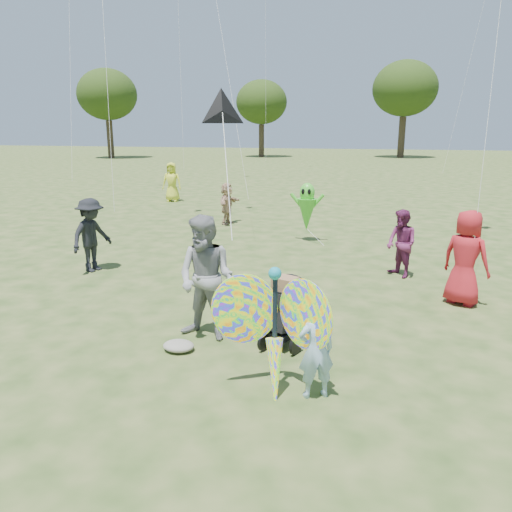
# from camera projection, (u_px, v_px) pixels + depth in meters

# --- Properties ---
(ground) EXTENTS (160.00, 160.00, 0.00)m
(ground) POSITION_uv_depth(u_px,v_px,m) (241.00, 351.00, 7.50)
(ground) COLOR #51592B
(ground) RESTS_ON ground
(child_girl) EXTENTS (0.55, 0.48, 1.26)m
(child_girl) POSITION_uv_depth(u_px,v_px,m) (316.00, 350.00, 6.09)
(child_girl) COLOR #95BAD3
(child_girl) RESTS_ON ground
(adult_man) EXTENTS (1.08, 0.91, 1.98)m
(adult_man) POSITION_uv_depth(u_px,v_px,m) (206.00, 278.00, 7.76)
(adult_man) COLOR gray
(adult_man) RESTS_ON ground
(grey_bag) EXTENTS (0.48, 0.39, 0.15)m
(grey_bag) POSITION_uv_depth(u_px,v_px,m) (179.00, 346.00, 7.51)
(grey_bag) COLOR gray
(grey_bag) RESTS_ON ground
(crowd_a) EXTENTS (1.05, 0.95, 1.81)m
(crowd_a) POSITION_uv_depth(u_px,v_px,m) (466.00, 258.00, 9.34)
(crowd_a) COLOR #B21C24
(crowd_a) RESTS_ON ground
(crowd_b) EXTENTS (0.87, 1.22, 1.72)m
(crowd_b) POSITION_uv_depth(u_px,v_px,m) (91.00, 235.00, 11.56)
(crowd_b) COLOR black
(crowd_b) RESTS_ON ground
(crowd_d) EXTENTS (0.54, 1.37, 1.44)m
(crowd_d) POSITION_uv_depth(u_px,v_px,m) (227.00, 204.00, 17.40)
(crowd_d) COLOR tan
(crowd_d) RESTS_ON ground
(crowd_e) EXTENTS (0.91, 0.94, 1.53)m
(crowd_e) POSITION_uv_depth(u_px,v_px,m) (401.00, 244.00, 11.13)
(crowd_e) COLOR #6B2350
(crowd_e) RESTS_ON ground
(crowd_g) EXTENTS (0.96, 0.72, 1.78)m
(crowd_g) POSITION_uv_depth(u_px,v_px,m) (172.00, 182.00, 22.85)
(crowd_g) COLOR #CCD432
(crowd_g) RESTS_ON ground
(jogging_stroller) EXTENTS (0.74, 1.13, 1.09)m
(jogging_stroller) POSITION_uv_depth(u_px,v_px,m) (286.00, 305.00, 7.68)
(jogging_stroller) COLOR black
(jogging_stroller) RESTS_ON ground
(butterfly_kite) EXTENTS (1.74, 0.75, 1.84)m
(butterfly_kite) POSITION_uv_depth(u_px,v_px,m) (275.00, 330.00, 6.13)
(butterfly_kite) COLOR #F24226
(butterfly_kite) RESTS_ON ground
(delta_kite_rig) EXTENTS (1.07, 1.69, 2.36)m
(delta_kite_rig) POSITION_uv_depth(u_px,v_px,m) (222.00, 112.00, 8.54)
(delta_kite_rig) COLOR black
(delta_kite_rig) RESTS_ON ground
(alien_kite) EXTENTS (1.12, 0.69, 1.74)m
(alien_kite) POSITION_uv_depth(u_px,v_px,m) (307.00, 209.00, 14.60)
(alien_kite) COLOR green
(alien_kite) RESTS_ON ground
(tree_line) EXTENTS (91.78, 33.60, 10.79)m
(tree_line) POSITION_uv_depth(u_px,v_px,m) (423.00, 89.00, 46.74)
(tree_line) COLOR #3A2D21
(tree_line) RESTS_ON ground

